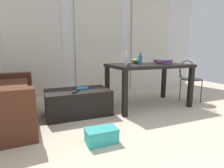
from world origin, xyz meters
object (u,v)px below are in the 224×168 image
object	(u,v)px
tv_remote_primary	(76,91)
magazine	(82,88)
bottle_near	(126,59)
book_stack	(163,62)
coffee_table	(78,102)
bowl	(137,61)
tv_remote_on_table	(129,65)
craft_table	(148,70)
shoebox	(101,135)
wire_chair	(189,76)
scissors	(163,63)
bottle_far	(140,60)

from	to	relation	value
tv_remote_primary	magazine	bearing A→B (deg)	91.15
bottle_near	book_stack	distance (m)	0.68
book_stack	coffee_table	bearing A→B (deg)	176.40
bowl	tv_remote_on_table	distance (m)	0.62
tv_remote_on_table	magazine	distance (m)	0.82
tv_remote_on_table	magazine	bearing A→B (deg)	-176.62
craft_table	book_stack	distance (m)	0.29
tv_remote_on_table	shoebox	bearing A→B (deg)	-103.01
wire_chair	scissors	world-z (taller)	wire_chair
shoebox	book_stack	bearing A→B (deg)	31.49
tv_remote_primary	book_stack	bearing A→B (deg)	34.65
coffee_table	bottle_near	bearing A→B (deg)	1.96
tv_remote_on_table	craft_table	bearing A→B (deg)	54.95
book_stack	tv_remote_on_table	distance (m)	0.77
book_stack	bottle_near	bearing A→B (deg)	169.59
bottle_near	magazine	distance (m)	0.87
bottle_far	book_stack	size ratio (longest dim) A/B	0.67
book_stack	magazine	distance (m)	1.47
bottle_near	coffee_table	bearing A→B (deg)	-178.04
magazine	shoebox	bearing A→B (deg)	-90.57
craft_table	tv_remote_on_table	world-z (taller)	tv_remote_on_table
bowl	shoebox	size ratio (longest dim) A/B	0.55
shoebox	scissors	bearing A→B (deg)	34.89
book_stack	tv_remote_primary	world-z (taller)	book_stack
wire_chair	tv_remote_primary	distance (m)	2.13
tv_remote_on_table	bottle_near	bearing A→B (deg)	102.74
craft_table	bowl	size ratio (longest dim) A/B	7.32
coffee_table	magazine	xyz separation A→B (m)	(0.09, 0.09, 0.20)
wire_chair	scissors	bearing A→B (deg)	138.93
bowl	coffee_table	bearing A→B (deg)	-169.33
coffee_table	wire_chair	distance (m)	2.10
bowl	magazine	distance (m)	1.14
bowl	craft_table	bearing A→B (deg)	-66.52
book_stack	scissors	distance (m)	0.36
scissors	shoebox	xyz separation A→B (m)	(-1.67, -1.17, -0.66)
bottle_near	bottle_far	size ratio (longest dim) A/B	1.20
bottle_far	book_stack	bearing A→B (deg)	-0.59
scissors	wire_chair	bearing A→B (deg)	-41.07
coffee_table	book_stack	xyz separation A→B (m)	(1.49, -0.09, 0.59)
craft_table	magazine	xyz separation A→B (m)	(-1.16, 0.10, -0.25)
scissors	tv_remote_on_table	bearing A→B (deg)	-156.20
craft_table	wire_chair	size ratio (longest dim) A/B	1.71
coffee_table	scissors	bearing A→B (deg)	6.12
coffee_table	tv_remote_primary	world-z (taller)	tv_remote_primary
bottle_near	book_stack	size ratio (longest dim) A/B	0.80
tv_remote_primary	magazine	distance (m)	0.27
wire_chair	shoebox	xyz separation A→B (m)	(-2.04, -0.85, -0.42)
bowl	scissors	bearing A→B (deg)	-3.30
bottle_far	magazine	distance (m)	1.06
shoebox	tv_remote_on_table	bearing A→B (deg)	46.51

